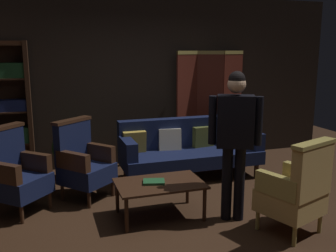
{
  "coord_description": "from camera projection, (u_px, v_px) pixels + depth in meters",
  "views": [
    {
      "loc": [
        -1.48,
        -3.75,
        1.94
      ],
      "look_at": [
        0.0,
        0.8,
        0.95
      ],
      "focal_mm": 40.3,
      "sensor_mm": 36.0,
      "label": 1
    }
  ],
  "objects": [
    {
      "name": "armchair_wing_right",
      "position": [
        15.0,
        173.0,
        4.48
      ],
      "size": [
        0.82,
        0.82,
        1.04
      ],
      "color": "#382114",
      "rests_on": "ground_plane"
    },
    {
      "name": "coffee_table",
      "position": [
        160.0,
        186.0,
        4.36
      ],
      "size": [
        1.0,
        0.64,
        0.42
      ],
      "color": "#382114",
      "rests_on": "ground_plane"
    },
    {
      "name": "folding_screen",
      "position": [
        210.0,
        104.0,
        6.6
      ],
      "size": [
        1.3,
        0.21,
        1.9
      ],
      "color": "#5B2319",
      "rests_on": "ground_plane"
    },
    {
      "name": "potted_plant",
      "position": [
        68.0,
        151.0,
        5.64
      ],
      "size": [
        0.46,
        0.46,
        0.75
      ],
      "color": "brown",
      "rests_on": "ground_plane"
    },
    {
      "name": "book_green_cloth",
      "position": [
        154.0,
        182.0,
        4.33
      ],
      "size": [
        0.28,
        0.24,
        0.03
      ],
      "primitive_type": "cube",
      "rotation": [
        0.0,
        0.0,
        -0.26
      ],
      "color": "#1E4C28",
      "rests_on": "coffee_table"
    },
    {
      "name": "back_wall",
      "position": [
        138.0,
        81.0,
        6.34
      ],
      "size": [
        7.2,
        0.1,
        2.8
      ],
      "primitive_type": "cube",
      "color": "black",
      "rests_on": "ground_plane"
    },
    {
      "name": "ground_plane",
      "position": [
        189.0,
        220.0,
        4.34
      ],
      "size": [
        10.0,
        10.0,
        0.0
      ],
      "primitive_type": "plane",
      "color": "#331E11"
    },
    {
      "name": "armchair_wing_left",
      "position": [
        83.0,
        162.0,
        4.91
      ],
      "size": [
        0.81,
        0.81,
        1.04
      ],
      "color": "#382114",
      "rests_on": "ground_plane"
    },
    {
      "name": "standing_figure",
      "position": [
        235.0,
        133.0,
        4.17
      ],
      "size": [
        0.55,
        0.36,
        1.7
      ],
      "color": "black",
      "rests_on": "ground_plane"
    },
    {
      "name": "velvet_couch",
      "position": [
        189.0,
        147.0,
        5.77
      ],
      "size": [
        2.12,
        0.78,
        0.88
      ],
      "color": "#382114",
      "rests_on": "ground_plane"
    },
    {
      "name": "armchair_gilt_accent",
      "position": [
        296.0,
        190.0,
        3.93
      ],
      "size": [
        0.74,
        0.74,
        1.04
      ],
      "color": "tan",
      "rests_on": "ground_plane"
    }
  ]
}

